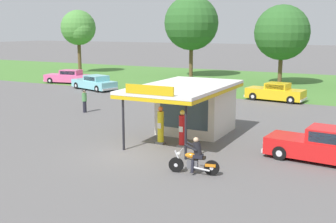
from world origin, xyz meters
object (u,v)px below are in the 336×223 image
(gas_pump_offside, at_px, (182,130))
(parked_car_back_row_centre_right, at_px, (179,91))
(parked_car_back_row_right, at_px, (94,83))
(parked_car_back_row_far_right, at_px, (68,77))
(motorcycle_with_rider, at_px, (195,159))
(gas_pump_nearside, at_px, (161,127))
(featured_classic_sedan, at_px, (325,146))
(parked_car_back_row_left, at_px, (275,93))
(bystander_chatting_near_pumps, at_px, (84,100))

(gas_pump_offside, relative_size, parked_car_back_row_centre_right, 0.36)
(parked_car_back_row_right, bearing_deg, parked_car_back_row_centre_right, -8.23)
(parked_car_back_row_far_right, bearing_deg, motorcycle_with_rider, -40.46)
(gas_pump_nearside, distance_m, featured_classic_sedan, 8.12)
(gas_pump_nearside, distance_m, parked_car_back_row_left, 16.46)
(motorcycle_with_rider, bearing_deg, featured_classic_sedan, 42.47)
(gas_pump_nearside, relative_size, gas_pump_offside, 1.05)
(gas_pump_nearside, relative_size, parked_car_back_row_centre_right, 0.37)
(parked_car_back_row_right, bearing_deg, parked_car_back_row_left, 5.37)
(motorcycle_with_rider, bearing_deg, parked_car_back_row_far_right, 139.54)
(motorcycle_with_rider, bearing_deg, gas_pump_offside, 122.47)
(gas_pump_offside, relative_size, parked_car_back_row_far_right, 0.36)
(gas_pump_nearside, xyz_separation_m, motorcycle_with_rider, (3.50, -3.53, -0.26))
(parked_car_back_row_centre_right, bearing_deg, parked_car_back_row_far_right, 165.00)
(gas_pump_offside, bearing_deg, gas_pump_nearside, 180.00)
(parked_car_back_row_centre_right, bearing_deg, parked_car_back_row_left, 22.59)
(parked_car_back_row_left, relative_size, bystander_chatting_near_pumps, 3.13)
(parked_car_back_row_right, xyz_separation_m, parked_car_back_row_far_right, (-5.73, 2.78, 0.02))
(parked_car_back_row_far_right, bearing_deg, parked_car_back_row_left, -2.78)
(gas_pump_offside, xyz_separation_m, featured_classic_sedan, (6.83, 0.67, -0.15))
(gas_pump_offside, height_order, parked_car_back_row_far_right, gas_pump_offside)
(featured_classic_sedan, distance_m, parked_car_back_row_centre_right, 18.31)
(motorcycle_with_rider, distance_m, parked_car_back_row_centre_right, 18.89)
(parked_car_back_row_left, xyz_separation_m, bystander_chatting_near_pumps, (-11.09, -11.40, 0.18))
(gas_pump_offside, relative_size, parked_car_back_row_right, 0.34)
(parked_car_back_row_left, xyz_separation_m, parked_car_back_row_centre_right, (-7.47, -3.11, 0.01))
(parked_car_back_row_right, bearing_deg, parked_car_back_row_far_right, 154.11)
(gas_pump_offside, distance_m, parked_car_back_row_right, 22.15)
(parked_car_back_row_left, bearing_deg, gas_pump_offside, -93.32)
(parked_car_back_row_right, relative_size, bystander_chatting_near_pumps, 3.42)
(bystander_chatting_near_pumps, bearing_deg, gas_pump_offside, -25.85)
(parked_car_back_row_right, distance_m, parked_car_back_row_centre_right, 10.19)
(motorcycle_with_rider, xyz_separation_m, parked_car_back_row_right, (-18.85, 18.19, 0.01))
(parked_car_back_row_right, height_order, parked_car_back_row_centre_right, parked_car_back_row_centre_right)
(parked_car_back_row_right, height_order, parked_car_back_row_far_right, parked_car_back_row_far_right)
(bystander_chatting_near_pumps, bearing_deg, gas_pump_nearside, -28.95)
(gas_pump_nearside, bearing_deg, motorcycle_with_rider, -45.21)
(featured_classic_sedan, relative_size, parked_car_back_row_far_right, 0.99)
(parked_car_back_row_centre_right, xyz_separation_m, bystander_chatting_near_pumps, (-3.62, -8.29, 0.17))
(featured_classic_sedan, distance_m, parked_car_back_row_far_right, 33.65)
(parked_car_back_row_far_right, bearing_deg, parked_car_back_row_centre_right, -15.00)
(bystander_chatting_near_pumps, bearing_deg, parked_car_back_row_far_right, 134.24)
(parked_car_back_row_far_right, bearing_deg, bystander_chatting_near_pumps, -45.76)
(motorcycle_with_rider, bearing_deg, parked_car_back_row_centre_right, 117.66)
(featured_classic_sedan, bearing_deg, gas_pump_nearside, -175.27)
(gas_pump_nearside, height_order, gas_pump_offside, gas_pump_nearside)
(parked_car_back_row_left, relative_size, parked_car_back_row_centre_right, 0.95)
(gas_pump_nearside, bearing_deg, parked_car_back_row_right, 136.32)
(motorcycle_with_rider, xyz_separation_m, bystander_chatting_near_pumps, (-12.38, 8.44, 0.22))
(gas_pump_offside, height_order, parked_car_back_row_centre_right, gas_pump_offside)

